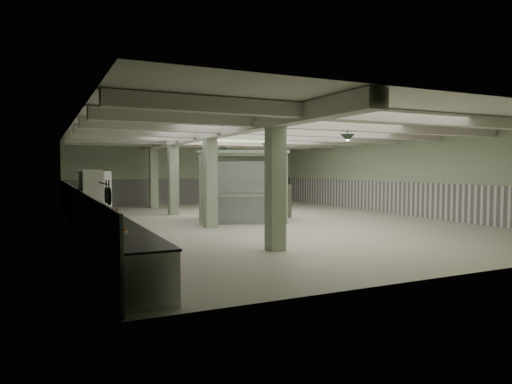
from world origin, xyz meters
name	(u,v)px	position (x,y,z in m)	size (l,w,h in m)	color
floor	(261,221)	(0.00, 0.00, 0.00)	(20.00, 20.00, 0.00)	silver
ceiling	(261,131)	(0.00, 0.00, 3.60)	(14.00, 20.00, 0.02)	white
wall_back	(188,174)	(0.00, 10.00, 1.80)	(14.00, 0.02, 3.60)	#A6BA95
wall_front	(477,185)	(0.00, -10.00, 1.80)	(14.00, 0.02, 3.60)	#A6BA95
wall_left	(73,178)	(-7.00, 0.00, 1.80)	(0.02, 20.00, 3.60)	#A6BA95
wall_right	(396,175)	(7.00, 0.00, 1.80)	(0.02, 20.00, 3.60)	#A6BA95
wainscot_left	(74,209)	(-6.97, 0.00, 0.75)	(0.05, 19.90, 1.50)	silver
wainscot_right	(395,198)	(6.97, 0.00, 0.75)	(0.05, 19.90, 1.50)	silver
wainscot_back	(188,191)	(0.00, 9.97, 0.75)	(13.90, 0.05, 1.50)	silver
girder	(201,135)	(-2.50, 0.00, 3.38)	(0.45, 19.90, 0.40)	beige
beam_a	(392,116)	(0.00, -7.50, 3.42)	(13.90, 0.35, 0.32)	beige
beam_b	(334,125)	(0.00, -5.00, 3.42)	(13.90, 0.35, 0.32)	beige
beam_c	(292,131)	(0.00, -2.50, 3.42)	(13.90, 0.35, 0.32)	beige
beam_d	(261,136)	(0.00, 0.00, 3.42)	(13.90, 0.35, 0.32)	beige
beam_e	(236,139)	(0.00, 2.50, 3.42)	(13.90, 0.35, 0.32)	beige
beam_f	(217,142)	(0.00, 5.00, 3.42)	(13.90, 0.35, 0.32)	beige
beam_g	(201,145)	(0.00, 7.50, 3.42)	(13.90, 0.35, 0.32)	beige
column_a	(275,181)	(-2.50, -6.00, 1.80)	(0.42, 0.42, 3.60)	#9EAF8D
column_b	(210,177)	(-2.50, -1.00, 1.80)	(0.42, 0.42, 3.60)	#9EAF8D
column_c	(173,175)	(-2.50, 4.00, 1.80)	(0.42, 0.42, 3.60)	#9EAF8D
column_d	(154,174)	(-2.50, 8.00, 1.80)	(0.42, 0.42, 3.60)	#9EAF8D
hook_rail	(103,183)	(-6.93, -7.60, 1.85)	(0.02, 0.02, 1.20)	black
pendant_front	(347,138)	(0.50, -5.00, 3.05)	(0.44, 0.44, 0.22)	#283629
pendant_mid	(266,146)	(0.50, 0.50, 3.05)	(0.44, 0.44, 0.22)	#283629
pendant_back	(223,150)	(0.50, 5.50, 3.05)	(0.44, 0.44, 0.22)	#283629
prep_counter	(121,251)	(-6.54, -7.00, 0.46)	(0.96, 5.50, 0.91)	#BCBCC1
pitcher_near	(105,215)	(-6.65, -5.44, 1.05)	(0.20, 0.24, 0.30)	#BCBCC1
pitcher_far	(111,216)	(-6.55, -5.68, 1.05)	(0.21, 0.24, 0.31)	#BCBCC1
veg_colander	(111,214)	(-6.40, -4.68, 1.00)	(0.44, 0.44, 0.20)	#47464C
orange_bowl	(122,233)	(-6.65, -7.87, 0.94)	(0.22, 0.22, 0.08)	#B2B2B7
skillet_near	(109,196)	(-6.88, -8.00, 1.63)	(0.31, 0.31, 0.04)	black
skillet_far	(106,195)	(-6.88, -7.64, 1.63)	(0.30, 0.30, 0.04)	black
walkin_cooler	(91,206)	(-6.62, -1.91, 0.98)	(0.91, 2.15, 1.97)	white
guard_booth	(242,174)	(-0.58, 0.59, 1.87)	(4.29, 3.97, 2.81)	gray
filing_cabinet	(283,201)	(1.48, 0.88, 0.71)	(0.46, 0.65, 1.41)	#5E6252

